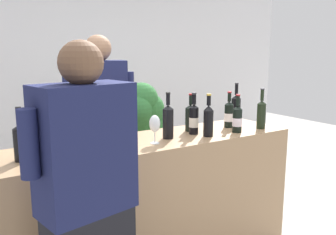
{
  "coord_description": "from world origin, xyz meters",
  "views": [
    {
      "loc": [
        -1.27,
        -2.19,
        1.63
      ],
      "look_at": [
        0.11,
        0.0,
        1.14
      ],
      "focal_mm": 37.99,
      "sensor_mm": 36.0,
      "label": 1
    }
  ],
  "objects_px": {
    "wine_bottle_4": "(101,138)",
    "wine_glass": "(155,125)",
    "wine_bottle_10": "(194,119)",
    "wine_bottle_1": "(168,121)",
    "wine_bottle_7": "(190,117)",
    "wine_bottle_0": "(92,128)",
    "wine_bottle_3": "(237,119)",
    "person_server": "(101,142)",
    "wine_bottle_9": "(261,113)",
    "person_guest": "(88,223)",
    "potted_shrub": "(141,121)",
    "wine_bottle_2": "(208,120)",
    "wine_bottle_8": "(229,114)",
    "wine_bottle_6": "(236,108)",
    "ice_bucket": "(64,139)",
    "wine_bottle_5": "(21,141)"
  },
  "relations": [
    {
      "from": "wine_bottle_7",
      "to": "potted_shrub",
      "type": "distance_m",
      "value": 1.23
    },
    {
      "from": "wine_bottle_6",
      "to": "person_guest",
      "type": "height_order",
      "value": "person_guest"
    },
    {
      "from": "wine_bottle_10",
      "to": "wine_bottle_4",
      "type": "bearing_deg",
      "value": -169.72
    },
    {
      "from": "wine_bottle_5",
      "to": "potted_shrub",
      "type": "relative_size",
      "value": 0.25
    },
    {
      "from": "wine_bottle_4",
      "to": "wine_bottle_10",
      "type": "xyz_separation_m",
      "value": [
        0.82,
        0.15,
        0.01
      ]
    },
    {
      "from": "person_guest",
      "to": "wine_bottle_9",
      "type": "bearing_deg",
      "value": 16.25
    },
    {
      "from": "potted_shrub",
      "to": "wine_glass",
      "type": "bearing_deg",
      "value": -114.2
    },
    {
      "from": "wine_bottle_5",
      "to": "ice_bucket",
      "type": "relative_size",
      "value": 1.47
    },
    {
      "from": "wine_bottle_10",
      "to": "person_server",
      "type": "height_order",
      "value": "person_server"
    },
    {
      "from": "wine_bottle_7",
      "to": "wine_bottle_9",
      "type": "xyz_separation_m",
      "value": [
        0.55,
        -0.23,
        0.01
      ]
    },
    {
      "from": "wine_bottle_1",
      "to": "person_server",
      "type": "bearing_deg",
      "value": 113.04
    },
    {
      "from": "wine_bottle_6",
      "to": "wine_bottle_9",
      "type": "xyz_separation_m",
      "value": [
        -0.0,
        -0.31,
        -0.01
      ]
    },
    {
      "from": "wine_bottle_0",
      "to": "wine_bottle_5",
      "type": "xyz_separation_m",
      "value": [
        -0.47,
        -0.1,
        -0.01
      ]
    },
    {
      "from": "wine_bottle_0",
      "to": "wine_bottle_4",
      "type": "bearing_deg",
      "value": -96.85
    },
    {
      "from": "wine_bottle_1",
      "to": "wine_bottle_10",
      "type": "distance_m",
      "value": 0.25
    },
    {
      "from": "wine_bottle_8",
      "to": "ice_bucket",
      "type": "relative_size",
      "value": 1.4
    },
    {
      "from": "wine_bottle_0",
      "to": "potted_shrub",
      "type": "height_order",
      "value": "wine_bottle_0"
    },
    {
      "from": "wine_bottle_10",
      "to": "person_server",
      "type": "relative_size",
      "value": 0.18
    },
    {
      "from": "wine_bottle_5",
      "to": "wine_bottle_9",
      "type": "bearing_deg",
      "value": -3.87
    },
    {
      "from": "wine_bottle_3",
      "to": "ice_bucket",
      "type": "distance_m",
      "value": 1.35
    },
    {
      "from": "person_guest",
      "to": "wine_bottle_0",
      "type": "bearing_deg",
      "value": 67.26
    },
    {
      "from": "wine_bottle_0",
      "to": "wine_bottle_9",
      "type": "xyz_separation_m",
      "value": [
        1.38,
        -0.22,
        0.0
      ]
    },
    {
      "from": "wine_bottle_0",
      "to": "wine_bottle_6",
      "type": "xyz_separation_m",
      "value": [
        1.38,
        0.08,
        0.01
      ]
    },
    {
      "from": "wine_bottle_8",
      "to": "person_guest",
      "type": "xyz_separation_m",
      "value": [
        -1.49,
        -0.67,
        -0.29
      ]
    },
    {
      "from": "wine_bottle_3",
      "to": "wine_bottle_4",
      "type": "bearing_deg",
      "value": -179.35
    },
    {
      "from": "wine_bottle_6",
      "to": "potted_shrub",
      "type": "height_order",
      "value": "wine_bottle_6"
    },
    {
      "from": "wine_bottle_6",
      "to": "potted_shrub",
      "type": "xyz_separation_m",
      "value": [
        -0.37,
        1.13,
        -0.27
      ]
    },
    {
      "from": "wine_bottle_4",
      "to": "wine_glass",
      "type": "height_order",
      "value": "wine_bottle_4"
    },
    {
      "from": "wine_bottle_8",
      "to": "wine_bottle_2",
      "type": "bearing_deg",
      "value": -155.21
    },
    {
      "from": "wine_bottle_3",
      "to": "wine_bottle_7",
      "type": "xyz_separation_m",
      "value": [
        -0.29,
        0.23,
        0.01
      ]
    },
    {
      "from": "wine_bottle_9",
      "to": "person_guest",
      "type": "height_order",
      "value": "person_guest"
    },
    {
      "from": "wine_bottle_0",
      "to": "wine_bottle_8",
      "type": "xyz_separation_m",
      "value": [
        1.19,
        -0.04,
        -0.01
      ]
    },
    {
      "from": "wine_bottle_5",
      "to": "person_guest",
      "type": "height_order",
      "value": "person_guest"
    },
    {
      "from": "ice_bucket",
      "to": "potted_shrub",
      "type": "xyz_separation_m",
      "value": [
        1.24,
        1.35,
        -0.24
      ]
    },
    {
      "from": "wine_bottle_7",
      "to": "wine_bottle_1",
      "type": "bearing_deg",
      "value": -158.89
    },
    {
      "from": "wine_bottle_1",
      "to": "wine_bottle_3",
      "type": "relative_size",
      "value": 1.13
    },
    {
      "from": "potted_shrub",
      "to": "wine_bottle_3",
      "type": "bearing_deg",
      "value": -85.7
    },
    {
      "from": "wine_bottle_0",
      "to": "wine_bottle_3",
      "type": "relative_size",
      "value": 1.14
    },
    {
      "from": "wine_bottle_1",
      "to": "wine_bottle_4",
      "type": "bearing_deg",
      "value": -166.77
    },
    {
      "from": "wine_bottle_1",
      "to": "wine_bottle_7",
      "type": "xyz_separation_m",
      "value": [
        0.28,
        0.11,
        -0.02
      ]
    },
    {
      "from": "wine_bottle_6",
      "to": "person_guest",
      "type": "relative_size",
      "value": 0.21
    },
    {
      "from": "wine_bottle_2",
      "to": "person_guest",
      "type": "height_order",
      "value": "person_guest"
    },
    {
      "from": "wine_bottle_4",
      "to": "person_server",
      "type": "xyz_separation_m",
      "value": [
        0.3,
        0.77,
        -0.24
      ]
    },
    {
      "from": "wine_bottle_2",
      "to": "person_guest",
      "type": "distance_m",
      "value": 1.28
    },
    {
      "from": "wine_bottle_4",
      "to": "ice_bucket",
      "type": "relative_size",
      "value": 1.39
    },
    {
      "from": "wine_bottle_7",
      "to": "wine_bottle_10",
      "type": "xyz_separation_m",
      "value": [
        -0.04,
        -0.1,
        0.01
      ]
    },
    {
      "from": "wine_bottle_8",
      "to": "ice_bucket",
      "type": "bearing_deg",
      "value": -176.15
    },
    {
      "from": "wine_bottle_5",
      "to": "potted_shrub",
      "type": "bearing_deg",
      "value": 41.39
    },
    {
      "from": "wine_bottle_9",
      "to": "potted_shrub",
      "type": "height_order",
      "value": "wine_bottle_9"
    },
    {
      "from": "wine_bottle_1",
      "to": "wine_bottle_8",
      "type": "xyz_separation_m",
      "value": [
        0.64,
        0.05,
        -0.02
      ]
    }
  ]
}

